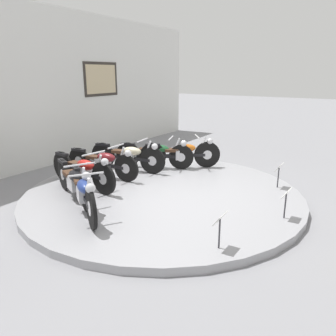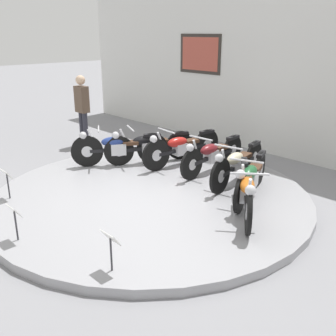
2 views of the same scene
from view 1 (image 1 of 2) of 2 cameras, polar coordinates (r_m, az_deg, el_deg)
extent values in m
plane|color=gray|center=(6.64, -0.92, -5.03)|extent=(60.00, 60.00, 0.00)
cylinder|color=#99999E|center=(6.61, -0.92, -4.50)|extent=(5.45, 5.45, 0.13)
cube|color=silver|center=(9.01, -22.91, 12.55)|extent=(14.00, 0.20, 4.04)
cube|color=#2D2823|center=(10.48, -11.57, 14.92)|extent=(1.40, 0.02, 1.00)
cube|color=#C6B289|center=(10.48, -11.55, 14.92)|extent=(1.24, 0.02, 0.84)
cylinder|color=black|center=(5.06, -13.23, -6.87)|extent=(0.41, 0.57, 0.65)
cylinder|color=silver|center=(5.06, -13.23, -6.87)|extent=(0.18, 0.23, 0.23)
cylinder|color=black|center=(6.31, -15.54, -2.35)|extent=(0.41, 0.57, 0.65)
cylinder|color=silver|center=(6.31, -15.54, -2.35)|extent=(0.18, 0.23, 0.23)
cube|color=black|center=(5.68, -14.52, -4.36)|extent=(0.75, 1.07, 0.07)
cube|color=silver|center=(5.64, -14.46, -4.31)|extent=(0.34, 0.38, 0.24)
ellipsoid|color=navy|center=(5.49, -14.40, -3.08)|extent=(0.45, 0.52, 0.20)
cube|color=#472D1E|center=(5.84, -14.97, -2.37)|extent=(0.34, 0.38, 0.07)
cube|color=black|center=(6.23, -15.73, 0.07)|extent=(0.28, 0.36, 0.06)
cylinder|color=silver|center=(5.12, -13.69, -4.20)|extent=(0.18, 0.23, 0.54)
cylinder|color=silver|center=(5.14, -14.10, -1.09)|extent=(0.47, 0.33, 0.03)
sphere|color=silver|center=(4.88, -13.35, -3.45)|extent=(0.15, 0.15, 0.15)
cylinder|color=black|center=(5.67, -14.01, -4.51)|extent=(0.31, 0.59, 0.63)
cylinder|color=silver|center=(5.67, -14.01, -4.51)|extent=(0.15, 0.23, 0.22)
cylinder|color=black|center=(6.90, -17.71, -1.07)|extent=(0.31, 0.59, 0.63)
cylinder|color=silver|center=(6.90, -17.71, -1.07)|extent=(0.15, 0.23, 0.22)
cube|color=black|center=(6.28, -16.05, -2.62)|extent=(0.58, 1.16, 0.07)
cube|color=silver|center=(6.24, -15.95, -2.55)|extent=(0.31, 0.37, 0.24)
ellipsoid|color=black|center=(6.10, -15.78, -1.38)|extent=(0.40, 0.53, 0.20)
cube|color=#472D1E|center=(6.44, -16.72, -0.90)|extent=(0.31, 0.37, 0.07)
cube|color=black|center=(6.83, -17.90, 1.07)|extent=(0.24, 0.37, 0.06)
cylinder|color=silver|center=(5.74, -14.63, -2.19)|extent=(0.14, 0.25, 0.54)
cylinder|color=silver|center=(5.76, -15.16, 0.56)|extent=(0.51, 0.25, 0.03)
sphere|color=silver|center=(5.51, -14.04, -1.39)|extent=(0.15, 0.15, 0.15)
cylinder|color=black|center=(6.40, -11.15, -1.82)|extent=(0.13, 0.65, 0.65)
cylinder|color=silver|center=(6.40, -11.15, -1.82)|extent=(0.09, 0.23, 0.23)
cylinder|color=black|center=(7.46, -17.80, 0.28)|extent=(0.13, 0.65, 0.65)
cylinder|color=silver|center=(7.46, -17.80, 0.28)|extent=(0.09, 0.23, 0.23)
cube|color=black|center=(6.92, -14.73, -0.69)|extent=(0.21, 1.24, 0.07)
cube|color=silver|center=(6.88, -14.55, -0.60)|extent=(0.24, 0.34, 0.24)
ellipsoid|color=red|center=(6.76, -14.14, 0.54)|extent=(0.27, 0.50, 0.20)
cube|color=#472D1E|center=(7.05, -15.87, 0.73)|extent=(0.24, 0.34, 0.07)
cube|color=black|center=(7.39, -17.98, 2.33)|extent=(0.14, 0.37, 0.06)
cylinder|color=silver|center=(6.46, -12.09, 0.13)|extent=(0.07, 0.25, 0.54)
cylinder|color=silver|center=(6.47, -12.83, 2.51)|extent=(0.54, 0.09, 0.03)
sphere|color=silver|center=(6.26, -10.97, 1.03)|extent=(0.15, 0.15, 0.15)
cylinder|color=black|center=(7.09, -7.29, -0.06)|extent=(0.10, 0.61, 0.60)
cylinder|color=silver|center=(7.09, -7.29, -0.06)|extent=(0.08, 0.22, 0.21)
cylinder|color=black|center=(7.94, -15.20, 1.26)|extent=(0.10, 0.61, 0.60)
cylinder|color=silver|center=(7.94, -15.20, 1.26)|extent=(0.08, 0.22, 0.21)
cube|color=black|center=(7.50, -11.47, 0.64)|extent=(0.15, 1.24, 0.07)
cube|color=silver|center=(7.47, -11.24, 0.75)|extent=(0.22, 0.33, 0.24)
ellipsoid|color=maroon|center=(7.36, -10.71, 1.85)|extent=(0.25, 0.49, 0.20)
cube|color=#472D1E|center=(7.60, -12.79, 1.87)|extent=(0.22, 0.33, 0.07)
cube|color=black|center=(7.88, -15.33, 3.06)|extent=(0.12, 0.37, 0.06)
cylinder|color=silver|center=(7.12, -8.31, 1.65)|extent=(0.06, 0.25, 0.54)
cylinder|color=silver|center=(7.13, -9.09, 3.77)|extent=(0.54, 0.07, 0.03)
sphere|color=silver|center=(6.97, -6.99, 2.56)|extent=(0.15, 0.15, 0.15)
cylinder|color=black|center=(7.61, -2.71, 1.29)|extent=(0.17, 0.63, 0.63)
cylinder|color=silver|center=(7.61, -2.71, 1.29)|extent=(0.10, 0.23, 0.22)
cylinder|color=black|center=(8.26, -11.23, 2.19)|extent=(0.17, 0.63, 0.63)
cylinder|color=silver|center=(8.26, -11.23, 2.19)|extent=(0.10, 0.23, 0.22)
cube|color=black|center=(7.91, -7.14, 1.76)|extent=(0.29, 1.23, 0.07)
cube|color=silver|center=(7.89, -6.90, 1.88)|extent=(0.25, 0.35, 0.24)
ellipsoid|color=beige|center=(7.80, -6.29, 2.95)|extent=(0.30, 0.51, 0.20)
cube|color=#472D1E|center=(7.99, -8.55, 2.88)|extent=(0.25, 0.35, 0.07)
cube|color=black|center=(8.20, -11.33, 4.01)|extent=(0.16, 0.37, 0.06)
cylinder|color=silver|center=(7.62, -3.75, 2.85)|extent=(0.09, 0.25, 0.54)
cylinder|color=silver|center=(7.61, -4.51, 4.82)|extent=(0.54, 0.13, 0.03)
sphere|color=silver|center=(7.50, -2.33, 3.75)|extent=(0.15, 0.15, 0.15)
cylinder|color=black|center=(7.98, 2.29, 1.92)|extent=(0.27, 0.59, 0.61)
cylinder|color=silver|center=(7.98, 2.29, 1.92)|extent=(0.14, 0.22, 0.21)
cylinder|color=black|center=(8.30, -6.96, 2.37)|extent=(0.27, 0.59, 0.61)
cylinder|color=silver|center=(8.30, -6.96, 2.37)|extent=(0.14, 0.22, 0.21)
cube|color=black|center=(8.11, -2.42, 2.16)|extent=(0.52, 1.18, 0.07)
cube|color=silver|center=(8.10, -2.15, 2.28)|extent=(0.30, 0.37, 0.24)
ellipsoid|color=#1E562D|center=(8.04, -1.47, 3.35)|extent=(0.38, 0.53, 0.20)
cube|color=#472D1E|center=(8.14, -3.94, 3.18)|extent=(0.30, 0.37, 0.07)
cube|color=black|center=(8.24, -7.02, 4.11)|extent=(0.22, 0.37, 0.06)
cylinder|color=silver|center=(7.96, 1.25, 3.37)|extent=(0.13, 0.25, 0.54)
cylinder|color=silver|center=(7.93, 0.49, 5.24)|extent=(0.51, 0.23, 0.03)
sphere|color=silver|center=(7.90, 2.75, 4.29)|extent=(0.15, 0.15, 0.15)
cylinder|color=black|center=(8.18, 6.82, 2.32)|extent=(0.45, 0.54, 0.65)
cylinder|color=silver|center=(8.18, 6.82, 2.32)|extent=(0.19, 0.22, 0.23)
cylinder|color=black|center=(7.99, -2.67, 2.08)|extent=(0.45, 0.54, 0.65)
cylinder|color=silver|center=(7.99, -2.67, 2.08)|extent=(0.19, 0.22, 0.23)
cube|color=black|center=(8.06, 2.13, 2.21)|extent=(0.84, 1.01, 0.07)
cube|color=silver|center=(8.06, 2.41, 2.35)|extent=(0.36, 0.37, 0.24)
ellipsoid|color=#D16619|center=(8.03, 3.13, 3.48)|extent=(0.47, 0.51, 0.20)
cube|color=#472D1E|center=(7.99, 0.58, 3.14)|extent=(0.36, 0.37, 0.07)
cube|color=black|center=(7.93, -2.70, 4.02)|extent=(0.30, 0.34, 0.06)
cylinder|color=silver|center=(8.10, 5.84, 3.67)|extent=(0.19, 0.22, 0.54)
cylinder|color=silver|center=(8.03, 5.14, 5.47)|extent=(0.44, 0.36, 0.03)
sphere|color=silver|center=(8.12, 7.31, 4.66)|extent=(0.15, 0.15, 0.15)
cylinder|color=#333338|center=(4.50, 8.93, -11.27)|extent=(0.02, 0.02, 0.42)
cube|color=white|center=(4.40, 9.06, -8.67)|extent=(0.26, 0.11, 0.15)
cylinder|color=#333338|center=(5.64, 19.72, -6.25)|extent=(0.02, 0.02, 0.42)
cube|color=white|center=(5.56, 19.94, -4.10)|extent=(0.26, 0.11, 0.15)
cylinder|color=#333338|center=(7.08, 18.64, -1.59)|extent=(0.02, 0.02, 0.42)
cube|color=white|center=(7.02, 18.80, 0.16)|extent=(0.26, 0.11, 0.15)
camera|label=2|loc=(9.95, 38.30, 15.09)|focal=42.00mm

